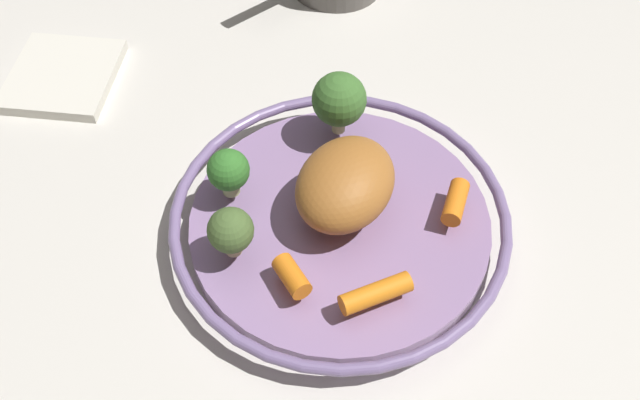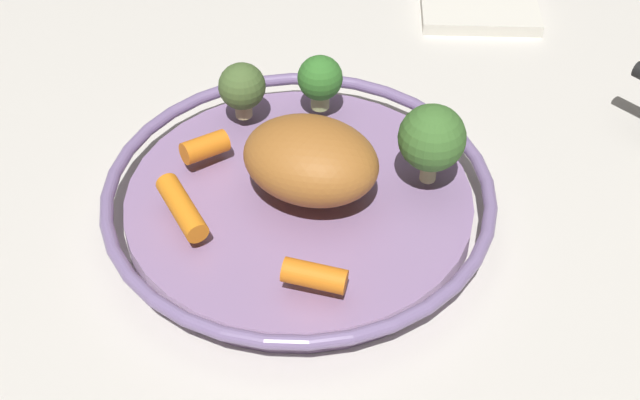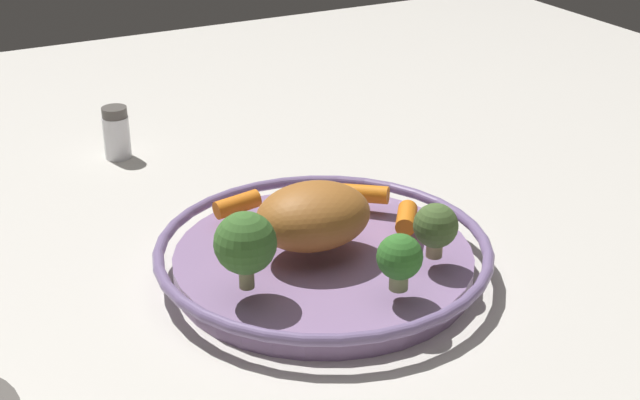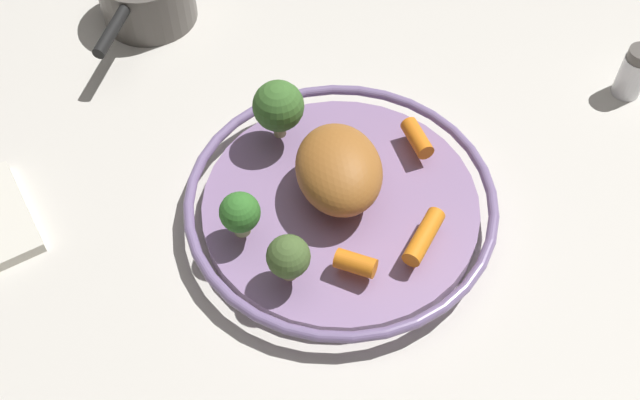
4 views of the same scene
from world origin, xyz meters
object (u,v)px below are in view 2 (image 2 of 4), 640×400
roast_chicken_piece (312,157)px  baby_carrot_center (205,147)px  serving_bowl (299,200)px  broccoli_floret_mid (432,139)px  baby_carrot_near_rim (182,207)px  baby_carrot_right (314,276)px  dish_towel (478,2)px  broccoli_floret_small (242,87)px  broccoli_floret_edge (320,79)px

roast_chicken_piece → baby_carrot_center: size_ratio=2.84×
roast_chicken_piece → serving_bowl: bearing=-162.9°
broccoli_floret_mid → baby_carrot_near_rim: bearing=-148.4°
roast_chicken_piece → baby_carrot_center: (-0.11, 0.01, -0.02)m
baby_carrot_near_rim → baby_carrot_right: bearing=-15.5°
baby_carrot_right → dish_towel: size_ratio=0.37×
baby_carrot_near_rim → broccoli_floret_mid: bearing=31.6°
serving_bowl → broccoli_floret_mid: 0.13m
serving_bowl → broccoli_floret_small: bearing=137.4°
roast_chicken_piece → baby_carrot_near_rim: roast_chicken_piece is taller
roast_chicken_piece → baby_carrot_near_rim: bearing=-141.8°
broccoli_floret_edge → roast_chicken_piece: bearing=-74.4°
baby_carrot_center → broccoli_floret_edge: size_ratio=0.76×
baby_carrot_right → broccoli_floret_edge: (-0.07, 0.22, 0.02)m
broccoli_floret_mid → broccoli_floret_edge: broccoli_floret_mid is taller
baby_carrot_right → broccoli_floret_mid: bearing=70.3°
serving_bowl → roast_chicken_piece: roast_chicken_piece is taller
baby_carrot_right → broccoli_floret_edge: bearing=107.9°
broccoli_floret_mid → broccoli_floret_edge: (-0.12, 0.07, -0.01)m
broccoli_floret_small → dish_towel: 0.38m
baby_carrot_right → broccoli_floret_small: size_ratio=0.90×
roast_chicken_piece → broccoli_floret_mid: broccoli_floret_mid is taller
baby_carrot_center → dish_towel: size_ratio=0.31×
broccoli_floret_small → serving_bowl: bearing=-42.6°
baby_carrot_right → broccoli_floret_mid: broccoli_floret_mid is taller
dish_towel → baby_carrot_near_rim: bearing=-108.6°
broccoli_floret_small → broccoli_floret_mid: size_ratio=0.74×
broccoli_floret_small → baby_carrot_near_rim: bearing=-88.3°
roast_chicken_piece → broccoli_floret_mid: 0.10m
broccoli_floret_small → dish_towel: broccoli_floret_small is taller
baby_carrot_center → broccoli_floret_small: (0.01, 0.07, 0.02)m
broccoli_floret_mid → broccoli_floret_edge: bearing=151.3°
broccoli_floret_small → dish_towel: bearing=63.5°
dish_towel → roast_chicken_piece: bearing=-99.7°
serving_bowl → broccoli_floret_mid: bearing=23.5°
baby_carrot_center → broccoli_floret_mid: 0.21m
roast_chicken_piece → baby_carrot_near_rim: size_ratio=1.73×
broccoli_floret_small → broccoli_floret_edge: size_ratio=1.02×
baby_carrot_right → baby_carrot_center: bearing=141.7°
roast_chicken_piece → broccoli_floret_mid: bearing=24.2°
broccoli_floret_small → broccoli_floret_edge: (0.07, 0.04, -0.00)m
baby_carrot_center → broccoli_floret_edge: bearing=54.2°
baby_carrot_center → baby_carrot_near_rim: bearing=-79.6°
serving_bowl → broccoli_floret_edge: broccoli_floret_edge is taller
baby_carrot_near_rim → dish_towel: bearing=71.4°
serving_bowl → baby_carrot_right: baby_carrot_right is taller
roast_chicken_piece → broccoli_floret_edge: size_ratio=2.15×
baby_carrot_right → broccoli_floret_edge: size_ratio=0.91×
serving_bowl → baby_carrot_near_rim: baby_carrot_near_rim is taller
serving_bowl → roast_chicken_piece: size_ratio=2.92×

